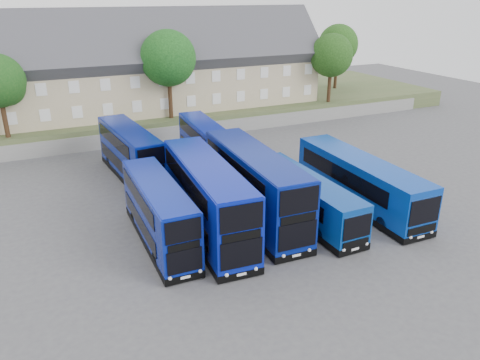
% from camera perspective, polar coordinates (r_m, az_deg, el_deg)
% --- Properties ---
extents(ground, '(120.00, 120.00, 0.00)m').
position_cam_1_polar(ground, '(29.27, 3.07, -8.04)').
color(ground, '#48484E').
rests_on(ground, ground).
extents(retaining_wall, '(70.00, 0.40, 1.50)m').
position_cam_1_polar(retaining_wall, '(49.81, -9.98, 5.45)').
color(retaining_wall, slate).
rests_on(retaining_wall, ground).
extents(earth_bank, '(80.00, 20.00, 2.00)m').
position_cam_1_polar(earth_bank, '(59.16, -12.64, 8.11)').
color(earth_bank, '#445530').
rests_on(earth_bank, ground).
extents(terrace_row, '(48.00, 10.40, 11.20)m').
position_cam_1_polar(terrace_row, '(53.68, -15.32, 12.60)').
color(terrace_row, tan).
rests_on(terrace_row, earth_bank).
extents(dd_front_left, '(2.42, 10.00, 3.96)m').
position_cam_1_polar(dd_front_left, '(29.18, -9.82, -4.14)').
color(dd_front_left, '#081B93').
rests_on(dd_front_left, ground).
extents(dd_front_mid, '(3.51, 12.05, 4.73)m').
position_cam_1_polar(dd_front_mid, '(29.82, -3.96, -2.45)').
color(dd_front_mid, '#0819A1').
rests_on(dd_front_mid, ground).
extents(dd_front_right, '(3.28, 12.20, 4.81)m').
position_cam_1_polar(dd_front_right, '(31.59, 1.78, -0.88)').
color(dd_front_right, navy).
rests_on(dd_front_right, ground).
extents(dd_rear_left, '(3.33, 10.75, 4.20)m').
position_cam_1_polar(dd_rear_left, '(40.07, -13.17, 3.10)').
color(dd_rear_left, navy).
rests_on(dd_rear_left, ground).
extents(dd_rear_right, '(2.78, 9.93, 3.90)m').
position_cam_1_polar(dd_rear_right, '(41.73, -4.17, 4.17)').
color(dd_rear_right, '#091CA5').
rests_on(dd_rear_right, ground).
extents(coach_east_a, '(2.43, 11.04, 3.01)m').
position_cam_1_polar(coach_east_a, '(32.33, 8.00, -2.26)').
color(coach_east_a, '#083793').
rests_on(coach_east_a, ground).
extents(coach_east_b, '(2.92, 12.84, 3.50)m').
position_cam_1_polar(coach_east_b, '(35.21, 14.36, -0.27)').
color(coach_east_b, '#0837A4').
rests_on(coach_east_b, ground).
extents(tree_west, '(4.80, 4.80, 7.65)m').
position_cam_1_polar(tree_west, '(48.02, -27.24, 10.51)').
color(tree_west, '#382314').
rests_on(tree_west, earth_bank).
extents(tree_mid, '(5.76, 5.76, 9.18)m').
position_cam_1_polar(tree_mid, '(50.39, -8.62, 14.24)').
color(tree_mid, '#382314').
rests_on(tree_mid, earth_bank).
extents(tree_east, '(5.12, 5.12, 8.16)m').
position_cam_1_polar(tree_east, '(58.92, 11.14, 14.51)').
color(tree_east, '#382314').
rests_on(tree_east, earth_bank).
extents(tree_far, '(5.44, 5.44, 8.67)m').
position_cam_1_polar(tree_far, '(68.01, 11.89, 15.69)').
color(tree_far, '#382314').
rests_on(tree_far, earth_bank).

